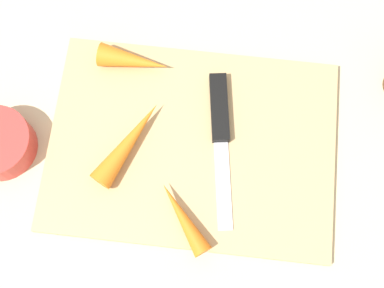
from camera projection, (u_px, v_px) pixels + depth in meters
The scene contains 6 objects.
ground_plane at pixel (192, 147), 0.64m from camera, with size 1.40×1.40×0.00m, color #C6B793.
cutting_board at pixel (192, 145), 0.63m from camera, with size 0.36×0.26×0.01m, color tan.
knife at pixel (220, 118), 0.63m from camera, with size 0.05×0.20×0.01m.
carrot_shortest at pixel (134, 61), 0.64m from camera, with size 0.03×0.03×0.09m, color orange.
carrot_longest at pixel (129, 142), 0.61m from camera, with size 0.03×0.03×0.12m, color orange.
carrot_medium at pixel (182, 218), 0.59m from camera, with size 0.02×0.02×0.09m, color orange.
Camera 1 is at (0.02, -0.18, 0.61)m, focal length 46.60 mm.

